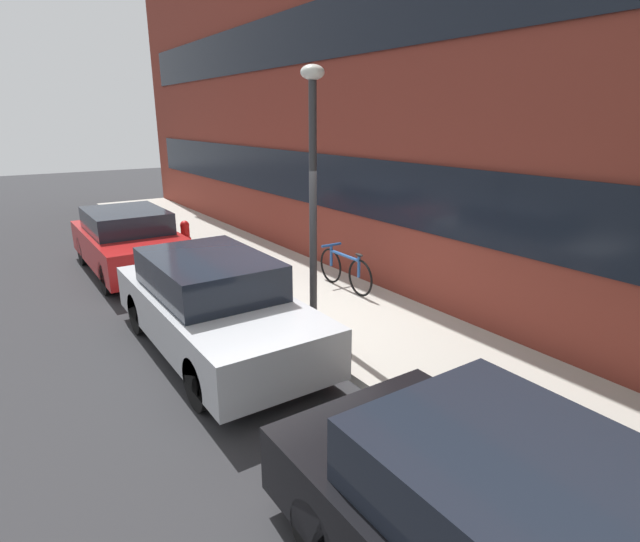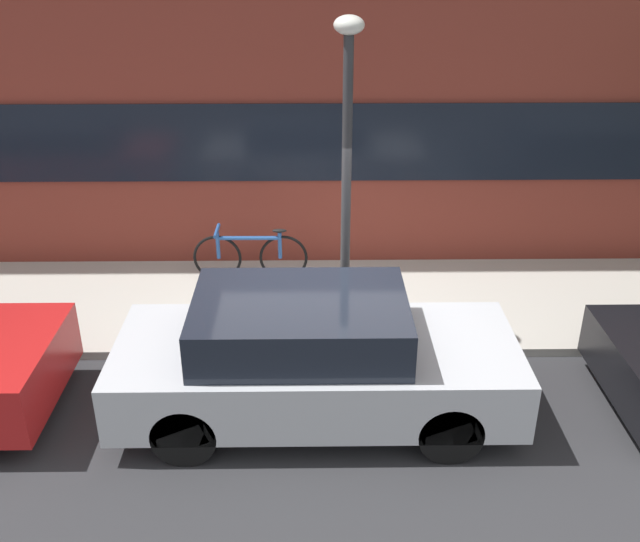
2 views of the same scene
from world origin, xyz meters
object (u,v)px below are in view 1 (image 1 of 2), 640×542
(parked_car_silver, at_px, (214,305))
(lamp_post, at_px, (313,171))
(fire_hydrant, at_px, (186,236))
(bicycle, at_px, (345,269))
(parked_car_red, at_px, (130,241))

(parked_car_silver, height_order, lamp_post, lamp_post)
(fire_hydrant, bearing_deg, parked_car_silver, -15.23)
(parked_car_silver, distance_m, bicycle, 3.08)
(fire_hydrant, relative_size, lamp_post, 0.20)
(lamp_post, bearing_deg, parked_car_silver, -105.32)
(parked_car_silver, bearing_deg, bicycle, 106.51)
(parked_car_red, height_order, lamp_post, lamp_post)
(bicycle, bearing_deg, parked_car_red, 38.58)
(parked_car_red, distance_m, bicycle, 4.77)
(lamp_post, bearing_deg, bicycle, 129.54)
(parked_car_red, xyz_separation_m, lamp_post, (5.01, 1.42, 1.82))
(fire_hydrant, relative_size, bicycle, 0.48)
(parked_car_red, height_order, fire_hydrant, parked_car_red)
(parked_car_red, relative_size, bicycle, 2.39)
(parked_car_red, distance_m, lamp_post, 5.52)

